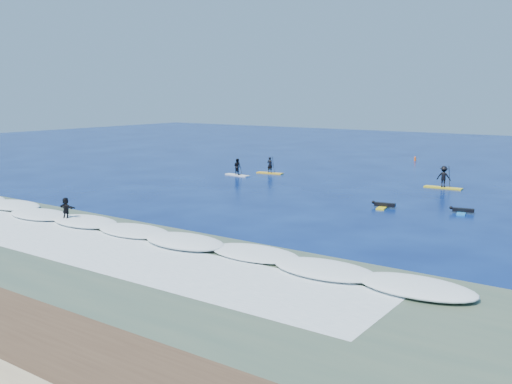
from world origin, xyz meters
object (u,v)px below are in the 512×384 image
Objects in this scene: sup_paddler_center at (237,168)px; marker_buoy at (415,159)px; sup_paddler_left at (270,168)px; wave_surfer at (66,210)px; prone_paddler_near at (384,205)px; sup_paddler_right at (444,178)px; prone_paddler_far at (462,211)px.

marker_buoy is at bearing 72.04° from sup_paddler_center.
sup_paddler_left reaches higher than wave_surfer.
sup_paddler_left reaches higher than prone_paddler_near.
marker_buoy is (-8.47, 16.98, -0.56)m from sup_paddler_right.
prone_paddler_far is (21.99, -5.11, -0.55)m from sup_paddler_center.
prone_paddler_near is 4.99m from prone_paddler_far.
sup_paddler_center is at bearing -169.76° from sup_paddler_right.
sup_paddler_left is 21.84m from prone_paddler_far.
prone_paddler_near is at bearing -13.75° from sup_paddler_center.
sup_paddler_left is 19.60m from marker_buoy.
prone_paddler_near is (15.46, -9.25, -0.43)m from sup_paddler_left.
sup_paddler_right is 9.92m from prone_paddler_far.
sup_paddler_right reaches higher than prone_paddler_near.
prone_paddler_near is at bearing -37.48° from sup_paddler_left.
prone_paddler_near is at bearing 91.97° from prone_paddler_far.
wave_surfer is 42.96m from marker_buoy.
marker_buoy is (7.81, 17.98, -0.31)m from sup_paddler_left.
sup_paddler_left is 1.00× the size of sup_paddler_center.
prone_paddler_near is 20.42m from wave_surfer.
sup_paddler_center reaches higher than sup_paddler_left.
prone_paddler_far is (4.02, -9.04, -0.68)m from sup_paddler_right.
sup_paddler_right reaches higher than wave_surfer.
prone_paddler_far is (4.84, 1.21, -0.01)m from prone_paddler_near.
prone_paddler_far is at bearing -28.19° from sup_paddler_left.
wave_surfer reaches higher than prone_paddler_far.
sup_paddler_center is 1.29× the size of prone_paddler_near.
wave_surfer is at bearing -121.33° from sup_paddler_right.
wave_surfer is at bearing 120.02° from prone_paddler_far.
prone_paddler_near is 1.04× the size of wave_surfer.
wave_surfer is (-14.31, -25.57, -0.01)m from sup_paddler_right.
wave_surfer is (-18.33, -16.53, 0.67)m from prone_paddler_far.
sup_paddler_left reaches higher than prone_paddler_far.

